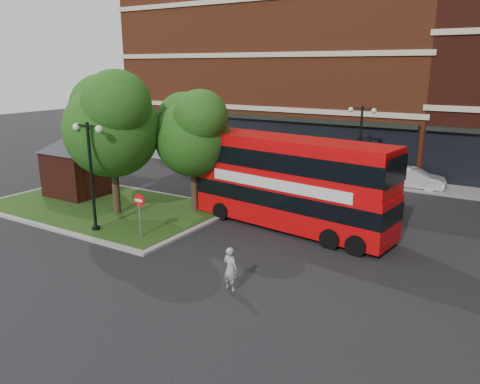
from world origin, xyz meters
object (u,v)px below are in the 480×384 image
Objects in this scene: bus at (291,177)px; car_silver at (330,166)px; car_white at (412,178)px; woman at (230,269)px.

bus is 2.13× the size of car_silver.
car_silver is 1.20× the size of car_white.
bus is 6.51× the size of woman.
car_silver is at bearing 108.73° from bus.
woman is (1.04, -6.71, -1.67)m from bus.
car_white is (2.20, 17.33, -0.12)m from woman.
woman is at bearing -163.31° from car_silver.
bus reaches higher than woman.
bus reaches higher than car_silver.
car_white is at bearing -89.39° from woman.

